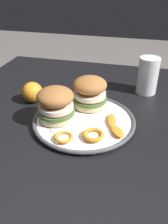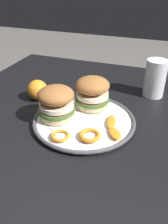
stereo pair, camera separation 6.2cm
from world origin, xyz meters
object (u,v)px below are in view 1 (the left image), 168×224
sandwich_half_right (90,91)px  sandwich_half_left (56,103)px  drinking_glass (147,78)px  dinner_plate (84,120)px  whole_orange (32,92)px  dining_table (74,152)px

sandwich_half_right → sandwich_half_left: bearing=141.6°
drinking_glass → dinner_plate: bearing=145.9°
sandwich_half_left → drinking_glass: 0.39m
dinner_plate → sandwich_half_right: bearing=1.1°
dinner_plate → whole_orange: (0.09, 0.21, 0.03)m
dining_table → sandwich_half_left: (0.02, 0.06, 0.16)m
dining_table → dinner_plate: (0.04, -0.02, 0.10)m
sandwich_half_left → whole_orange: size_ratio=2.11×
dinner_plate → sandwich_half_right: size_ratio=2.06×
sandwich_half_left → whole_orange: 0.17m
dining_table → whole_orange: size_ratio=15.76×
sandwich_half_right → dining_table: bearing=169.9°
dinner_plate → sandwich_half_right: (0.08, 0.00, 0.06)m
dinner_plate → whole_orange: bearing=66.9°
dining_table → drinking_glass: (0.30, -0.20, 0.15)m
sandwich_half_right → drinking_glass: (0.18, -0.18, -0.01)m
drinking_glass → dining_table: bearing=146.1°
sandwich_half_right → whole_orange: 0.21m
drinking_glass → sandwich_half_left: bearing=137.2°
sandwich_half_right → drinking_glass: 0.26m
dinner_plate → sandwich_half_left: size_ratio=2.04×
whole_orange → sandwich_half_left: bearing=-130.0°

